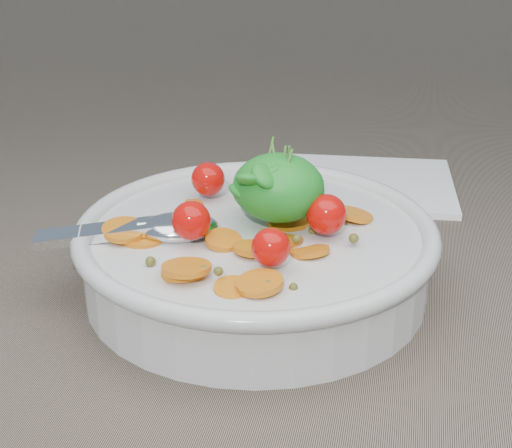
# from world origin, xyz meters

# --- Properties ---
(ground) EXTENTS (6.00, 6.00, 0.00)m
(ground) POSITION_xyz_m (0.00, 0.00, 0.00)
(ground) COLOR #776855
(ground) RESTS_ON ground
(bowl) EXTENTS (0.29, 0.26, 0.11)m
(bowl) POSITION_xyz_m (-0.02, 0.01, 0.03)
(bowl) COLOR silver
(bowl) RESTS_ON ground
(napkin) EXTENTS (0.17, 0.16, 0.01)m
(napkin) POSITION_xyz_m (0.05, 0.23, 0.00)
(napkin) COLOR white
(napkin) RESTS_ON ground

